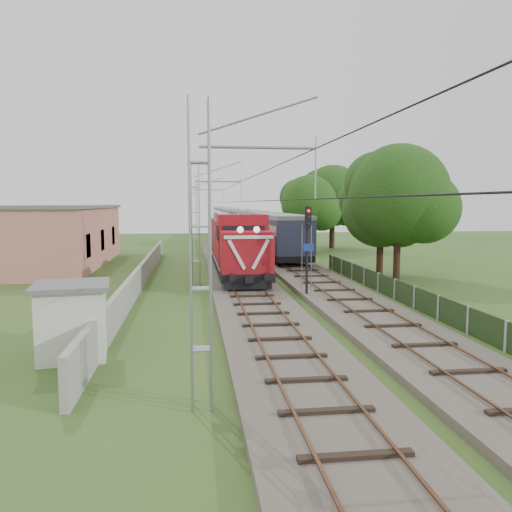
{
  "coord_description": "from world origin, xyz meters",
  "views": [
    {
      "loc": [
        -3.19,
        -20.77,
        5.39
      ],
      "look_at": [
        0.62,
        9.1,
        2.2
      ],
      "focal_mm": 35.0,
      "sensor_mm": 36.0,
      "label": 1
    }
  ],
  "objects": [
    {
      "name": "boundary_wall",
      "position": [
        -6.5,
        12.0,
        0.75
      ],
      "size": [
        0.25,
        40.0,
        1.5
      ],
      "primitive_type": "cube",
      "color": "#9E9E99",
      "rests_on": "ground"
    },
    {
      "name": "signal_post",
      "position": [
        3.18,
        6.39,
        3.6
      ],
      "size": [
        0.58,
        0.45,
        5.23
      ],
      "color": "black",
      "rests_on": "ground"
    },
    {
      "name": "coach_rake",
      "position": [
        5.0,
        77.88,
        2.64
      ],
      "size": [
        3.21,
        120.09,
        3.71
      ],
      "color": "black",
      "rests_on": "ground"
    },
    {
      "name": "catenary",
      "position": [
        -2.95,
        12.0,
        4.05
      ],
      "size": [
        3.31,
        70.0,
        8.0
      ],
      "color": "gray",
      "rests_on": "ground"
    },
    {
      "name": "track_side",
      "position": [
        5.0,
        20.0,
        0.18
      ],
      "size": [
        4.2,
        80.0,
        0.45
      ],
      "color": "#6B6054",
      "rests_on": "ground"
    },
    {
      "name": "fence",
      "position": [
        8.0,
        3.0,
        0.6
      ],
      "size": [
        0.12,
        32.0,
        1.2
      ],
      "color": "black",
      "rests_on": "ground"
    },
    {
      "name": "relay_hut",
      "position": [
        -7.4,
        -3.01,
        1.33
      ],
      "size": [
        2.88,
        2.88,
        2.63
      ],
      "color": "silver",
      "rests_on": "ground"
    },
    {
      "name": "locomotive",
      "position": [
        0.0,
        16.44,
        2.34
      ],
      "size": [
        3.17,
        18.08,
        4.59
      ],
      "color": "black",
      "rests_on": "ground"
    },
    {
      "name": "tree_b",
      "position": [
        11.31,
        12.92,
        5.96
      ],
      "size": [
        7.36,
        7.01,
        9.54
      ],
      "color": "#3E2419",
      "rests_on": "ground"
    },
    {
      "name": "ground",
      "position": [
        0.0,
        0.0,
        0.0
      ],
      "size": [
        140.0,
        140.0,
        0.0
      ],
      "primitive_type": "plane",
      "color": "#305620",
      "rests_on": "ground"
    },
    {
      "name": "track_main",
      "position": [
        0.0,
        7.0,
        0.18
      ],
      "size": [
        4.2,
        70.0,
        0.45
      ],
      "color": "#6B6054",
      "rests_on": "ground"
    },
    {
      "name": "station_building",
      "position": [
        -15.0,
        24.0,
        2.63
      ],
      "size": [
        8.4,
        20.4,
        5.22
      ],
      "color": "tan",
      "rests_on": "ground"
    },
    {
      "name": "tree_c",
      "position": [
        9.87,
        34.15,
        5.32
      ],
      "size": [
        6.58,
        6.27,
        8.53
      ],
      "color": "#3E2419",
      "rests_on": "ground"
    },
    {
      "name": "tree_d",
      "position": [
        13.54,
        37.43,
        6.2
      ],
      "size": [
        7.67,
        7.31,
        9.95
      ],
      "color": "#3E2419",
      "rests_on": "ground"
    },
    {
      "name": "tree_a",
      "position": [
        10.85,
        15.01,
        4.92
      ],
      "size": [
        6.09,
        5.8,
        7.89
      ],
      "color": "#3E2419",
      "rests_on": "ground"
    }
  ]
}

